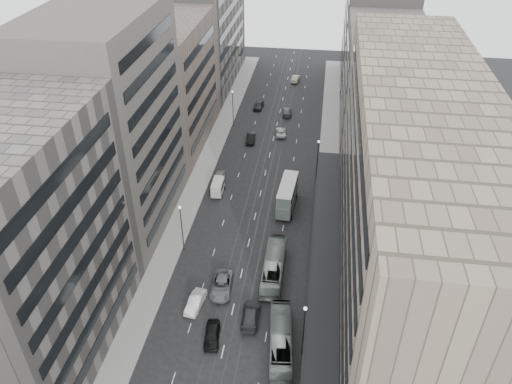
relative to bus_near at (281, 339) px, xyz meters
The scene contains 28 objects.
ground 8.42m from the bus_near, 147.87° to the left, with size 220.00×220.00×0.00m, color black.
sidewalk_right 42.22m from the bus_near, 83.20° to the left, with size 4.00×125.00×0.15m, color gray.
sidewalk_left 46.03m from the bus_near, 114.40° to the left, with size 4.00×125.00×0.15m, color gray.
department_store 23.27m from the bus_near, 40.62° to the left, with size 19.20×60.00×30.00m.
building_right_mid 59.16m from the bus_near, 75.58° to the left, with size 15.00×28.00×24.00m, color #4F4A45.
building_right_far 88.48m from the bus_near, 80.47° to the left, with size 15.00×32.00×28.00m, color slate.
building_left_a 31.71m from the bus_near, behind, with size 15.00×28.00×30.00m, color slate.
building_left_b 39.97m from the bus_near, 140.62° to the left, with size 15.00×26.00×34.00m, color #4F4A45.
building_left_c 58.92m from the bus_near, 119.49° to the left, with size 15.00×28.00×25.00m, color #675A50.
building_left_d 89.00m from the bus_near, 108.87° to the left, with size 15.00×38.00×28.00m, color slate.
lamp_right_near 4.56m from the bus_near, 12.61° to the right, with size 0.44×0.44×8.32m.
lamp_right_far 39.65m from the bus_near, 86.08° to the left, with size 0.44×0.44×8.32m.
lamp_left_near 23.68m from the bus_near, 135.53° to the left, with size 0.44×0.44×8.32m.
lamp_left_far 61.81m from the bus_near, 105.70° to the left, with size 0.44×0.44×8.32m.
bus_near is the anchor object (origin of this frame).
bus_far 13.07m from the bus_near, 100.15° to the left, with size 2.74×11.73×3.27m, color #939F96.
double_decker 29.77m from the bus_near, 93.67° to the left, with size 3.25×9.06×4.87m.
panel_van 35.40m from the bus_near, 114.37° to the left, with size 2.12×4.16×2.59m.
sedan_0 8.74m from the bus_near, behind, with size 1.90×4.71×1.61m, color black.
sedan_1 13.20m from the bus_near, 156.60° to the left, with size 1.68×4.82×1.59m, color white.
sedan_2 12.75m from the bus_near, 136.31° to the left, with size 2.82×6.11×1.70m, color slate.
sedan_3 5.99m from the bus_near, 137.17° to the left, with size 2.29×5.64×1.64m, color #2B2B2E.
sedan_4 38.78m from the bus_near, 113.17° to the left, with size 1.99×4.96×1.69m, color gray.
sedan_5 53.76m from the bus_near, 102.51° to the left, with size 1.70×4.88×1.61m, color black.
sedan_6 56.68m from the bus_near, 95.73° to the left, with size 2.19×4.76×1.32m, color beige.
sedan_7 66.95m from the bus_near, 94.48° to the left, with size 2.10×5.17×1.50m, color #535355.
sedan_8 70.24m from the bus_near, 100.03° to the left, with size 1.93×4.80×1.64m, color black.
sedan_9 87.57m from the bus_near, 93.15° to the left, with size 1.69×4.86×1.60m, color #BBB19B.
Camera 1 is at (9.68, -44.74, 51.13)m, focal length 35.00 mm.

